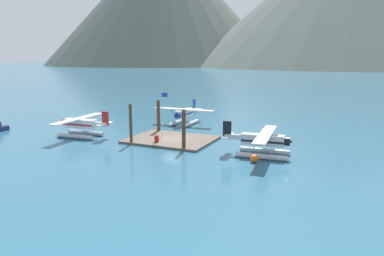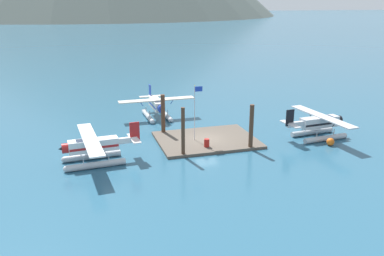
% 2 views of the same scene
% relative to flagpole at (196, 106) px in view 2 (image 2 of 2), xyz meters
% --- Properties ---
extents(ground_plane, '(1200.00, 1200.00, 0.00)m').
position_rel_flagpole_xyz_m(ground_plane, '(1.32, -0.00, -4.22)').
color(ground_plane, '#285670').
extents(dock_platform, '(11.17, 8.69, 0.30)m').
position_rel_flagpole_xyz_m(dock_platform, '(1.32, -0.00, -4.07)').
color(dock_platform, brown).
rests_on(dock_platform, ground).
extents(piling_near_left, '(0.38, 0.38, 5.25)m').
position_rel_flagpole_xyz_m(piling_near_left, '(-2.52, -3.92, -1.60)').
color(piling_near_left, '#4C3323').
rests_on(piling_near_left, ground).
extents(piling_near_right, '(0.47, 0.47, 5.00)m').
position_rel_flagpole_xyz_m(piling_near_right, '(5.07, -3.90, -1.72)').
color(piling_near_right, '#4C3323').
rests_on(piling_near_right, ground).
extents(piling_far_left, '(0.50, 0.50, 4.90)m').
position_rel_flagpole_xyz_m(piling_far_left, '(-2.90, 3.87, -1.77)').
color(piling_far_left, '#4C3323').
rests_on(piling_far_left, ground).
extents(flagpole, '(0.95, 0.10, 6.34)m').
position_rel_flagpole_xyz_m(flagpole, '(0.00, 0.00, 0.00)').
color(flagpole, silver).
rests_on(flagpole, dock_platform).
extents(fuel_drum, '(0.62, 0.62, 0.88)m').
position_rel_flagpole_xyz_m(fuel_drum, '(0.50, -2.56, -3.48)').
color(fuel_drum, '#AD1E19').
rests_on(fuel_drum, dock_platform).
extents(mooring_buoy, '(0.87, 0.87, 0.87)m').
position_rel_flagpole_xyz_m(mooring_buoy, '(14.15, -5.29, -3.79)').
color(mooring_buoy, orange).
rests_on(mooring_buoy, ground).
extents(seaplane_cream_bow_left, '(10.43, 7.98, 3.84)m').
position_rel_flagpole_xyz_m(seaplane_cream_bow_left, '(-2.20, 11.28, -2.64)').
color(seaplane_cream_bow_left, '#B7BABF').
rests_on(seaplane_cream_bow_left, ground).
extents(seaplane_silver_stbd_aft, '(7.96, 10.48, 3.84)m').
position_rel_flagpole_xyz_m(seaplane_silver_stbd_aft, '(14.39, -2.56, -2.64)').
color(seaplane_silver_stbd_aft, '#B7BABF').
rests_on(seaplane_silver_stbd_aft, ground).
extents(seaplane_white_port_aft, '(7.97, 10.48, 3.84)m').
position_rel_flagpole_xyz_m(seaplane_white_port_aft, '(-11.50, -3.28, -2.64)').
color(seaplane_white_port_aft, '#B7BABF').
rests_on(seaplane_white_port_aft, ground).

